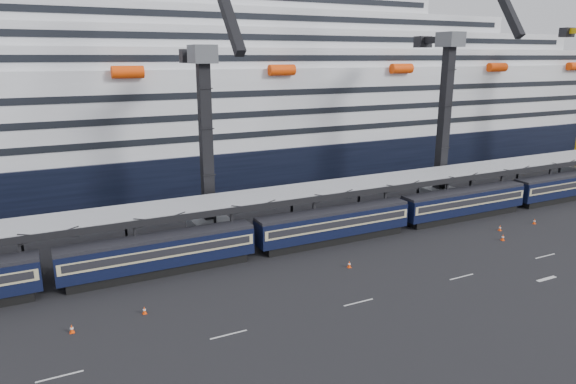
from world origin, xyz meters
TOP-DOWN VIEW (x-y plane):
  - ground at (0.00, 0.00)m, footprint 260.00×260.00m
  - lane_markings at (8.15, -5.23)m, footprint 111.00×4.27m
  - train at (-4.65, 10.00)m, footprint 133.05×3.00m
  - canopy at (0.00, 14.00)m, footprint 130.00×6.25m
  - cruise_ship at (-1.08, 45.99)m, footprint 214.09×28.84m
  - crane_dark_near at (-20.00, 18.59)m, footprint 4.50×17.75m
  - crane_dark_mid at (15.00, 17.59)m, footprint 4.50×18.24m
  - traffic_cone_a at (-36.79, 1.69)m, footprint 0.36×0.36m
  - traffic_cone_b at (-31.13, 2.27)m, footprint 0.34×0.34m
  - traffic_cone_c at (-10.52, 2.83)m, footprint 0.36×0.36m
  - traffic_cone_d at (9.87, 1.55)m, footprint 0.39×0.39m
  - traffic_cone_e at (12.34, 4.17)m, footprint 0.36×0.36m
  - traffic_cone_f at (18.39, 4.07)m, footprint 0.36×0.36m

SIDE VIEW (x-z plane):
  - ground at x=0.00m, z-range 0.00..0.00m
  - lane_markings at x=8.15m, z-range 0.00..0.02m
  - traffic_cone_b at x=-31.13m, z-range 0.00..0.68m
  - traffic_cone_f at x=18.39m, z-range 0.00..0.71m
  - traffic_cone_e at x=12.34m, z-range 0.00..0.72m
  - traffic_cone_c at x=-10.52m, z-range 0.00..0.72m
  - traffic_cone_a at x=-36.79m, z-range 0.00..0.72m
  - traffic_cone_d at x=9.87m, z-range 0.00..0.77m
  - train at x=-4.65m, z-range 0.18..4.23m
  - canopy at x=0.00m, z-range 2.49..8.01m
  - crane_dark_near at x=-20.00m, z-range -5.61..29.47m
  - cruise_ship at x=-1.08m, z-range -4.66..29.34m
  - crane_dark_mid at x=15.00m, z-range -6.46..33.18m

